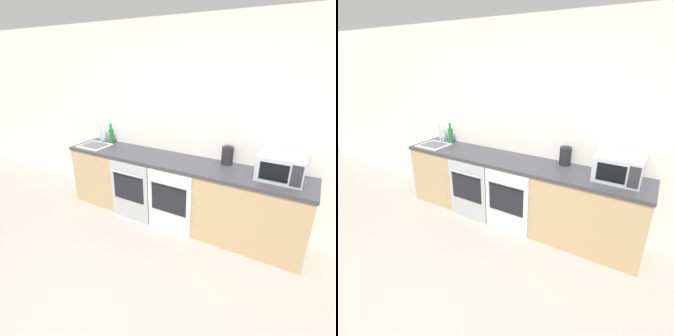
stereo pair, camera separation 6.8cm
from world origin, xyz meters
TOP-DOWN VIEW (x-y plane):
  - ground_plane at (0.00, 0.00)m, footprint 16.00×16.00m
  - wall_back at (0.00, 2.20)m, footprint 10.00×0.06m
  - counter_back at (0.00, 1.88)m, footprint 3.33×0.61m
  - oven_left at (-0.56, 1.56)m, footprint 0.61×0.06m
  - oven_right at (0.07, 1.56)m, footprint 0.61×0.06m
  - microwave at (1.25, 1.94)m, footprint 0.48×0.40m
  - bottle_green at (-1.24, 2.05)m, footprint 0.08×0.08m
  - bottle_clear at (-1.43, 2.10)m, footprint 0.07×0.07m
  - kettle at (0.61, 2.07)m, footprint 0.15×0.15m
  - sink at (-1.36, 1.81)m, footprint 0.42×0.38m

SIDE VIEW (x-z plane):
  - ground_plane at x=0.00m, z-range 0.00..0.00m
  - oven_left at x=-0.56m, z-range 0.01..0.85m
  - oven_right at x=0.07m, z-range 0.01..0.85m
  - counter_back at x=0.00m, z-range 0.00..0.89m
  - sink at x=-1.36m, z-range 0.76..1.06m
  - bottle_clear at x=-1.43m, z-range 0.86..1.12m
  - kettle at x=0.61m, z-range 0.89..1.13m
  - bottle_green at x=-1.24m, z-range 0.86..1.17m
  - microwave at x=1.25m, z-range 0.89..1.17m
  - wall_back at x=0.00m, z-range 0.00..2.60m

